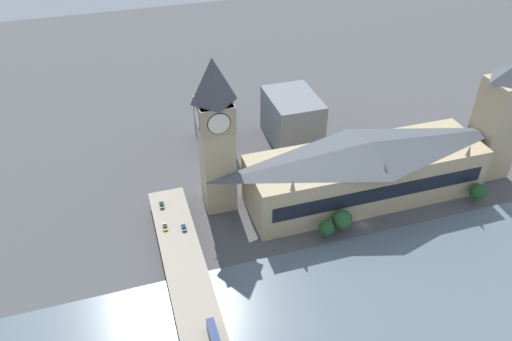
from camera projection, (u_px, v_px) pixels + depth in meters
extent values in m
plane|color=#4C4C4F|center=(363.00, 225.00, 205.28)|extent=(600.00, 600.00, 0.00)
cube|color=slate|center=(409.00, 288.00, 178.20)|extent=(58.16, 360.00, 0.30)
cube|color=tan|center=(364.00, 175.00, 214.06)|extent=(29.17, 101.73, 22.47)
cube|color=black|center=(382.00, 194.00, 202.06)|extent=(0.40, 93.59, 6.74)
pyramid|color=#474C51|center=(369.00, 148.00, 205.76)|extent=(28.59, 99.70, 5.55)
cone|color=#9E8966|center=(469.00, 151.00, 204.70)|extent=(2.20, 2.20, 5.00)
cone|color=#9E8966|center=(385.00, 167.00, 195.47)|extent=(2.20, 2.20, 5.00)
cone|color=#9E8966|center=(293.00, 185.00, 186.24)|extent=(2.20, 2.20, 5.00)
cube|color=tan|center=(217.00, 156.00, 201.62)|extent=(12.70, 12.70, 49.73)
cube|color=tan|center=(215.00, 115.00, 190.27)|extent=(13.47, 13.47, 11.43)
cylinder|color=black|center=(219.00, 123.00, 185.25)|extent=(0.50, 9.03, 9.03)
cylinder|color=silver|center=(219.00, 124.00, 185.15)|extent=(0.62, 8.36, 8.36)
cylinder|color=black|center=(211.00, 107.00, 195.29)|extent=(0.50, 9.03, 9.03)
cylinder|color=silver|center=(211.00, 107.00, 195.39)|extent=(0.62, 8.36, 8.36)
cylinder|color=black|center=(231.00, 112.00, 191.83)|extent=(9.03, 0.50, 9.03)
cylinder|color=silver|center=(232.00, 112.00, 191.86)|extent=(8.36, 0.62, 8.36)
cylinder|color=black|center=(198.00, 118.00, 188.71)|extent=(9.03, 0.50, 9.03)
cylinder|color=silver|center=(198.00, 118.00, 188.68)|extent=(8.36, 0.62, 8.36)
pyramid|color=#424247|center=(213.00, 80.00, 181.65)|extent=(12.96, 12.96, 17.66)
cube|color=tan|center=(495.00, 128.00, 221.87)|extent=(15.95, 15.95, 46.73)
cube|color=gray|center=(203.00, 338.00, 158.96)|extent=(3.00, 12.53, 4.88)
cube|color=gray|center=(175.00, 231.00, 198.90)|extent=(3.00, 12.53, 4.88)
cube|color=gray|center=(202.00, 332.00, 157.16)|extent=(148.33, 14.75, 1.20)
cube|color=navy|center=(215.00, 340.00, 152.55)|extent=(11.63, 2.56, 1.99)
cube|color=black|center=(214.00, 339.00, 152.32)|extent=(10.47, 2.62, 0.88)
cube|color=navy|center=(214.00, 335.00, 151.27)|extent=(11.40, 2.56, 2.34)
cube|color=black|center=(214.00, 335.00, 151.20)|extent=(10.47, 2.62, 1.12)
cube|color=navy|center=(214.00, 333.00, 150.53)|extent=(11.28, 2.44, 0.16)
cylinder|color=black|center=(215.00, 327.00, 157.12)|extent=(1.15, 0.28, 1.15)
cylinder|color=black|center=(207.00, 329.00, 156.56)|extent=(1.15, 0.28, 1.15)
cube|color=gold|center=(165.00, 227.00, 194.55)|extent=(3.89, 1.79, 0.62)
cube|color=black|center=(165.00, 226.00, 194.11)|extent=(2.02, 1.61, 0.59)
cylinder|color=black|center=(167.00, 224.00, 196.03)|extent=(0.63, 0.22, 0.63)
cylinder|color=black|center=(162.00, 225.00, 195.64)|extent=(0.63, 0.22, 0.63)
cylinder|color=black|center=(168.00, 229.00, 193.72)|extent=(0.63, 0.22, 0.63)
cylinder|color=black|center=(164.00, 230.00, 193.33)|extent=(0.63, 0.22, 0.63)
cube|color=#2D5638|center=(162.00, 205.00, 205.21)|extent=(4.55, 1.78, 0.72)
cube|color=black|center=(162.00, 204.00, 204.73)|extent=(2.37, 1.60, 0.53)
cylinder|color=black|center=(163.00, 202.00, 206.97)|extent=(0.64, 0.22, 0.64)
cylinder|color=black|center=(159.00, 203.00, 206.58)|extent=(0.64, 0.22, 0.64)
cylinder|color=black|center=(164.00, 208.00, 204.15)|extent=(0.64, 0.22, 0.64)
cylinder|color=black|center=(160.00, 208.00, 203.77)|extent=(0.64, 0.22, 0.64)
cube|color=navy|center=(184.00, 227.00, 194.28)|extent=(4.24, 1.77, 0.65)
cube|color=black|center=(184.00, 226.00, 193.83)|extent=(2.20, 1.59, 0.55)
cylinder|color=black|center=(185.00, 225.00, 195.87)|extent=(0.68, 0.22, 0.68)
cylinder|color=black|center=(181.00, 226.00, 195.49)|extent=(0.68, 0.22, 0.68)
cylinder|color=black|center=(187.00, 230.00, 193.34)|extent=(0.68, 0.22, 0.68)
cylinder|color=black|center=(183.00, 231.00, 192.96)|extent=(0.68, 0.22, 0.68)
cube|color=slate|center=(292.00, 118.00, 250.85)|extent=(31.85, 23.51, 24.44)
cube|color=slate|center=(214.00, 126.00, 246.79)|extent=(27.03, 14.99, 22.49)
cylinder|color=brown|center=(326.00, 236.00, 197.64)|extent=(0.70, 0.70, 3.21)
sphere|color=#1E4C23|center=(326.00, 228.00, 195.12)|extent=(6.24, 6.24, 6.24)
cylinder|color=brown|center=(341.00, 229.00, 200.87)|extent=(0.70, 0.70, 3.26)
sphere|color=#235628|center=(342.00, 220.00, 197.89)|extent=(8.01, 8.01, 8.01)
cylinder|color=brown|center=(475.00, 200.00, 215.98)|extent=(0.70, 0.70, 3.04)
sphere|color=#1E4C23|center=(478.00, 191.00, 213.32)|extent=(6.99, 6.99, 6.99)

